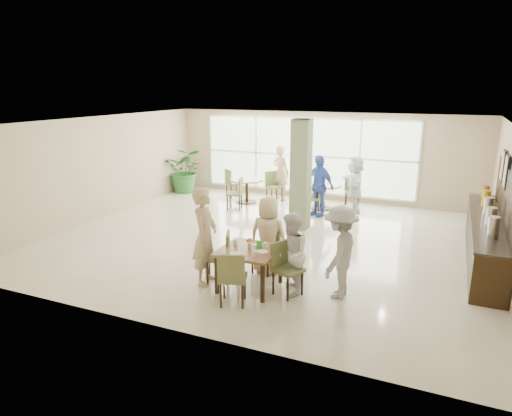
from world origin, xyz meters
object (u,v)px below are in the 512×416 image
at_px(main_table, 249,254).
at_px(teen_standing, 340,252).
at_px(potted_plant, 186,170).
at_px(teen_far, 268,235).
at_px(buffet_counter, 486,236).
at_px(round_table_right, 322,189).
at_px(teen_right, 291,254).
at_px(adult_a, 318,186).
at_px(round_table_left, 247,185).
at_px(teen_left, 205,236).
at_px(adult_b, 355,184).
at_px(adult_standing, 281,173).

distance_m(main_table, teen_standing, 1.60).
bearing_deg(potted_plant, teen_standing, -41.16).
bearing_deg(teen_far, main_table, 86.57).
bearing_deg(teen_standing, teen_far, -103.06).
bearing_deg(buffet_counter, teen_far, -148.96).
xyz_separation_m(round_table_right, buffet_counter, (4.31, -2.82, -0.04)).
distance_m(round_table_right, buffet_counter, 5.15).
xyz_separation_m(buffet_counter, teen_right, (-3.23, -3.10, 0.19)).
distance_m(round_table_right, potted_plant, 4.95).
xyz_separation_m(potted_plant, teen_far, (5.29, -5.48, -0.00)).
bearing_deg(round_table_right, buffet_counter, -33.22).
xyz_separation_m(buffet_counter, adult_a, (-4.20, 2.02, 0.32)).
bearing_deg(round_table_right, round_table_left, -174.54).
xyz_separation_m(round_table_left, teen_left, (1.84, -5.86, 0.35)).
height_order(buffet_counter, adult_b, buffet_counter).
distance_m(potted_plant, teen_left, 7.74).
distance_m(round_table_left, round_table_right, 2.39).
height_order(main_table, adult_b, adult_b).
height_order(main_table, teen_left, teen_left).
bearing_deg(potted_plant, adult_standing, 4.58).
xyz_separation_m(teen_standing, adult_a, (-1.77, 4.88, 0.05)).
bearing_deg(round_table_left, adult_b, 4.04).
bearing_deg(buffet_counter, teen_left, -145.97).
bearing_deg(adult_a, round_table_right, 121.98).
bearing_deg(buffet_counter, round_table_left, 158.79).
bearing_deg(round_table_left, adult_a, -12.89).
bearing_deg(potted_plant, teen_far, -46.00).
bearing_deg(teen_far, round_table_right, -86.83).
bearing_deg(round_table_left, teen_far, -61.22).
relative_size(round_table_right, buffet_counter, 0.25).
height_order(round_table_right, adult_a, adult_a).
xyz_separation_m(round_table_left, round_table_right, (2.37, 0.23, 0.03)).
distance_m(buffet_counter, adult_standing, 6.75).
bearing_deg(adult_b, main_table, -28.69).
relative_size(main_table, teen_far, 0.68).
bearing_deg(buffet_counter, adult_b, 139.71).
bearing_deg(teen_right, adult_a, 168.88).
xyz_separation_m(main_table, adult_a, (-0.21, 5.20, 0.20)).
bearing_deg(adult_b, round_table_right, -111.97).
distance_m(main_table, teen_left, 0.90).
distance_m(round_table_left, buffet_counter, 7.17).
height_order(adult_a, adult_b, adult_a).
distance_m(teen_right, adult_standing, 6.98).
bearing_deg(teen_far, buffet_counter, -149.70).
distance_m(round_table_right, teen_far, 5.21).
distance_m(buffet_counter, adult_b, 4.38).
bearing_deg(buffet_counter, teen_right, -136.15).
relative_size(teen_left, teen_right, 1.23).
bearing_deg(teen_far, potted_plant, -46.74).
distance_m(teen_far, adult_b, 5.24).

